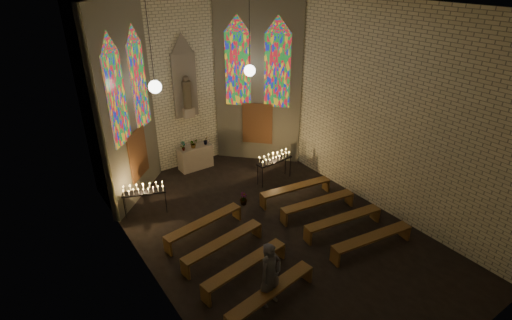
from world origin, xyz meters
The scene contains 18 objects.
floor centered at (0.00, 0.00, 0.00)m, with size 12.00×12.00×0.00m, color black.
room centered at (0.00, 3.37, 3.72)m, with size 8.22×12.43×7.00m.
altar centered at (0.00, 5.45, 0.50)m, with size 1.40×0.60×1.00m, color #B4A793.
flower_vase_left centered at (-0.55, 5.35, 1.21)m, with size 0.22×0.15×0.43m, color #4C723F.
flower_vase_center centered at (-0.09, 5.37, 1.19)m, with size 0.34×0.29×0.38m, color #4C723F.
flower_vase_right centered at (0.50, 5.38, 1.18)m, with size 0.20×0.16×0.37m, color #4C723F.
aisle_flower_pot centered at (0.11, 1.90, 0.24)m, with size 0.27×0.27×0.48m, color #4C723F.
votive_stand_left centered at (-3.00, 3.36, 0.93)m, with size 1.50×0.84×1.08m.
votive_stand_right centered at (2.08, 2.65, 0.98)m, with size 1.58×0.47×1.15m.
pew_left_0 centered at (-1.91, 1.11, 0.44)m, with size 2.83×0.79×0.54m.
pew_right_0 centered at (1.91, 1.11, 0.44)m, with size 2.83×0.79×0.54m.
pew_left_1 centered at (-1.91, -0.09, 0.44)m, with size 2.83×0.79×0.54m.
pew_right_1 centered at (1.91, -0.09, 0.44)m, with size 2.83×0.79×0.54m.
pew_left_2 centered at (-1.91, -1.29, 0.44)m, with size 2.83×0.79×0.54m.
pew_right_2 centered at (1.91, -1.29, 0.44)m, with size 2.83×0.79×0.54m.
pew_left_3 centered at (-1.91, -2.49, 0.44)m, with size 2.83×0.79×0.54m.
pew_right_3 centered at (1.91, -2.49, 0.44)m, with size 2.83×0.79×0.54m.
visitor centered at (-1.87, -2.39, 0.93)m, with size 0.67×0.44×1.85m, color #494953.
Camera 1 is at (-6.52, -8.44, 8.01)m, focal length 28.00 mm.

